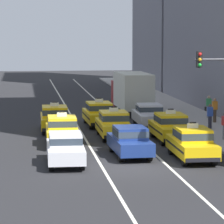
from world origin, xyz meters
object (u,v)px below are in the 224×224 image
Objects in this scene: taxi_left_third at (55,118)px; pedestrian_trailing at (215,110)px; taxi_center_third at (99,113)px; taxi_right_nearest at (192,143)px; sedan_right_third at (149,114)px; pedestrian_near_crosswalk at (208,107)px; sedan_center_nearest at (130,140)px; pedestrian_by_storefront at (210,116)px; taxi_left_second at (62,130)px; taxi_center_second at (114,124)px; taxi_right_second at (170,127)px; sedan_left_nearest at (65,148)px; box_truck_right_fourth at (131,91)px.

pedestrian_trailing is (11.31, 1.75, 0.12)m from taxi_left_third.
taxi_center_third is 13.25m from taxi_right_nearest.
pedestrian_near_crosswalk is (5.03, 2.89, 0.13)m from sedan_right_third.
taxi_left_third is 1.00× the size of taxi_center_third.
sedan_center_nearest is 11.06m from sedan_right_third.
taxi_center_third is 7.68m from pedestrian_by_storefront.
taxi_left_third is (-0.16, 5.34, 0.00)m from taxi_left_second.
taxi_center_third is (-0.30, 11.49, 0.03)m from sedan_center_nearest.
taxi_center_second is 1.00× the size of taxi_right_second.
taxi_left_third is (0.03, 11.12, 0.03)m from sedan_left_nearest.
pedestrian_near_crosswalk is (8.08, 13.52, 0.13)m from sedan_center_nearest.
pedestrian_by_storefront is at bearing -24.24° from taxi_center_third.
box_truck_right_fourth reaches higher than sedan_right_third.
pedestrian_by_storefront is at bearing 68.95° from taxi_right_nearest.
pedestrian_by_storefront is (10.19, 10.03, 0.12)m from sedan_left_nearest.
pedestrian_by_storefront is (3.65, -9.67, -0.81)m from box_truck_right_fourth.
taxi_right_nearest is at bearing -111.27° from pedestrian_trailing.
box_truck_right_fourth reaches higher than taxi_center_third.
taxi_left_third reaches higher than pedestrian_near_crosswalk.
sedan_left_nearest is 2.62× the size of pedestrian_near_crosswalk.
sedan_left_nearest is at bearing -154.02° from sedan_center_nearest.
sedan_center_nearest is (3.30, -4.08, -0.03)m from taxi_left_second.
taxi_left_third and taxi_center_second have the same top height.
taxi_right_nearest is (3.28, -12.84, 0.00)m from taxi_center_third.
taxi_left_third is at bearing 91.69° from taxi_left_second.
taxi_right_second reaches higher than sedan_right_third.
sedan_left_nearest is 2.68× the size of pedestrian_by_storefront.
pedestrian_trailing reaches higher than pedestrian_by_storefront.
taxi_right_second reaches higher than sedan_left_nearest.
taxi_left_third is 2.84× the size of pedestrian_by_storefront.
taxi_center_second is 2.69× the size of pedestrian_trailing.
sedan_right_third is (6.35, 6.55, -0.03)m from taxi_left_second.
pedestrian_by_storefront is (3.54, 3.84, 0.09)m from taxi_right_second.
taxi_center_third is (3.16, 2.07, 0.00)m from taxi_left_third.
box_truck_right_fourth is (6.54, 19.70, 0.93)m from sedan_left_nearest.
pedestrian_near_crosswalk is 1.02× the size of pedestrian_by_storefront.
taxi_left_second is 8.30m from taxi_right_nearest.
pedestrian_near_crosswalk is at bearing -41.73° from box_truck_right_fourth.
box_truck_right_fourth is (-0.10, 13.51, 0.90)m from taxi_right_second.
sedan_left_nearest is at bearing -137.00° from taxi_right_second.
taxi_left_third is at bearing -169.46° from sedan_right_third.
box_truck_right_fourth is at bearing 52.80° from taxi_left_third.
sedan_left_nearest is 0.95× the size of taxi_center_second.
taxi_left_second is at bearing -140.32° from pedestrian_near_crosswalk.
sedan_left_nearest is at bearing -127.23° from pedestrian_near_crosswalk.
taxi_right_second is at bearing -132.71° from pedestrian_by_storefront.
taxi_left_second is 2.70× the size of pedestrian_trailing.
taxi_left_second is at bearing -114.54° from box_truck_right_fourth.
sedan_right_third is at bearing 55.85° from taxi_center_second.
sedan_center_nearest is at bearing -69.84° from taxi_left_third.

